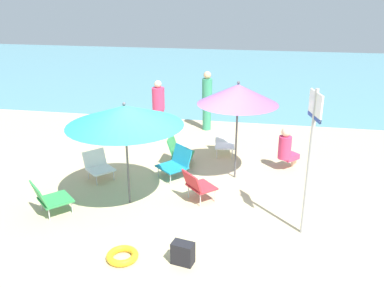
{
  "coord_description": "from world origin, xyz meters",
  "views": [
    {
      "loc": [
        1.69,
        -6.47,
        3.7
      ],
      "look_at": [
        0.22,
        1.36,
        0.7
      ],
      "focal_mm": 38.16,
      "sensor_mm": 36.0,
      "label": 1
    }
  ],
  "objects_px": {
    "person_a": "(159,109)",
    "beach_chair_a": "(176,162)",
    "umbrella_purple": "(238,94)",
    "beach_bag": "(183,253)",
    "umbrella_teal": "(125,116)",
    "swim_ring": "(122,256)",
    "beach_chair_f": "(98,165)",
    "beach_chair_c": "(197,185)",
    "beach_chair_e": "(178,150)",
    "person_b": "(286,148)",
    "beach_chair_b": "(225,141)",
    "person_c": "(207,100)",
    "beach_chair_d": "(49,198)",
    "warning_sign": "(311,143)"
  },
  "relations": [
    {
      "from": "umbrella_purple",
      "to": "person_c",
      "type": "xyz_separation_m",
      "value": [
        -1.07,
        3.04,
        -0.95
      ]
    },
    {
      "from": "beach_chair_e",
      "to": "beach_chair_d",
      "type": "bearing_deg",
      "value": -125.5
    },
    {
      "from": "umbrella_teal",
      "to": "swim_ring",
      "type": "xyz_separation_m",
      "value": [
        0.45,
        -1.66,
        -1.64
      ]
    },
    {
      "from": "person_a",
      "to": "umbrella_purple",
      "type": "bearing_deg",
      "value": 105.45
    },
    {
      "from": "person_a",
      "to": "beach_chair_a",
      "type": "bearing_deg",
      "value": 82.84
    },
    {
      "from": "beach_chair_f",
      "to": "person_c",
      "type": "height_order",
      "value": "person_c"
    },
    {
      "from": "beach_chair_d",
      "to": "person_a",
      "type": "height_order",
      "value": "person_a"
    },
    {
      "from": "umbrella_teal",
      "to": "umbrella_purple",
      "type": "distance_m",
      "value": 2.34
    },
    {
      "from": "person_c",
      "to": "warning_sign",
      "type": "height_order",
      "value": "warning_sign"
    },
    {
      "from": "umbrella_purple",
      "to": "person_a",
      "type": "xyz_separation_m",
      "value": [
        -2.23,
        2.18,
        -1.03
      ]
    },
    {
      "from": "beach_chair_c",
      "to": "umbrella_teal",
      "type": "bearing_deg",
      "value": 149.36
    },
    {
      "from": "beach_chair_e",
      "to": "beach_bag",
      "type": "height_order",
      "value": "beach_chair_e"
    },
    {
      "from": "beach_chair_b",
      "to": "beach_bag",
      "type": "xyz_separation_m",
      "value": [
        -0.12,
        -4.33,
        -0.16
      ]
    },
    {
      "from": "beach_chair_a",
      "to": "swim_ring",
      "type": "bearing_deg",
      "value": 38.17
    },
    {
      "from": "umbrella_purple",
      "to": "person_b",
      "type": "height_order",
      "value": "umbrella_purple"
    },
    {
      "from": "warning_sign",
      "to": "beach_chair_e",
      "type": "bearing_deg",
      "value": 123.2
    },
    {
      "from": "beach_chair_a",
      "to": "warning_sign",
      "type": "xyz_separation_m",
      "value": [
        2.48,
        -1.72,
        1.24
      ]
    },
    {
      "from": "swim_ring",
      "to": "beach_bag",
      "type": "bearing_deg",
      "value": 4.43
    },
    {
      "from": "umbrella_teal",
      "to": "beach_chair_e",
      "type": "bearing_deg",
      "value": 75.18
    },
    {
      "from": "person_a",
      "to": "person_b",
      "type": "height_order",
      "value": "person_a"
    },
    {
      "from": "swim_ring",
      "to": "person_a",
      "type": "bearing_deg",
      "value": 99.08
    },
    {
      "from": "beach_chair_d",
      "to": "person_a",
      "type": "distance_m",
      "value": 4.4
    },
    {
      "from": "beach_chair_a",
      "to": "beach_chair_d",
      "type": "distance_m",
      "value": 2.67
    },
    {
      "from": "umbrella_purple",
      "to": "swim_ring",
      "type": "height_order",
      "value": "umbrella_purple"
    },
    {
      "from": "umbrella_purple",
      "to": "beach_chair_f",
      "type": "bearing_deg",
      "value": -168.83
    },
    {
      "from": "beach_chair_e",
      "to": "swim_ring",
      "type": "distance_m",
      "value": 3.58
    },
    {
      "from": "beach_chair_a",
      "to": "beach_chair_f",
      "type": "bearing_deg",
      "value": -35.59
    },
    {
      "from": "beach_chair_b",
      "to": "person_a",
      "type": "height_order",
      "value": "person_a"
    },
    {
      "from": "beach_chair_a",
      "to": "swim_ring",
      "type": "relative_size",
      "value": 1.71
    },
    {
      "from": "beach_chair_f",
      "to": "beach_chair_c",
      "type": "bearing_deg",
      "value": 25.29
    },
    {
      "from": "beach_chair_c",
      "to": "person_a",
      "type": "relative_size",
      "value": 0.46
    },
    {
      "from": "beach_chair_e",
      "to": "person_c",
      "type": "distance_m",
      "value": 2.64
    },
    {
      "from": "beach_chair_c",
      "to": "warning_sign",
      "type": "bearing_deg",
      "value": -65.09
    },
    {
      "from": "umbrella_purple",
      "to": "beach_bag",
      "type": "height_order",
      "value": "umbrella_purple"
    },
    {
      "from": "beach_chair_b",
      "to": "beach_chair_e",
      "type": "height_order",
      "value": "beach_chair_e"
    },
    {
      "from": "beach_chair_b",
      "to": "warning_sign",
      "type": "bearing_deg",
      "value": 20.16
    },
    {
      "from": "person_a",
      "to": "warning_sign",
      "type": "distance_m",
      "value": 5.43
    },
    {
      "from": "beach_chair_e",
      "to": "beach_chair_f",
      "type": "relative_size",
      "value": 0.88
    },
    {
      "from": "beach_chair_c",
      "to": "person_a",
      "type": "bearing_deg",
      "value": 72.39
    },
    {
      "from": "person_a",
      "to": "beach_chair_f",
      "type": "bearing_deg",
      "value": 47.67
    },
    {
      "from": "beach_chair_d",
      "to": "beach_bag",
      "type": "height_order",
      "value": "beach_chair_d"
    },
    {
      "from": "beach_chair_a",
      "to": "beach_chair_e",
      "type": "bearing_deg",
      "value": -129.8
    },
    {
      "from": "beach_chair_b",
      "to": "person_a",
      "type": "bearing_deg",
      "value": -122.48
    },
    {
      "from": "beach_chair_f",
      "to": "person_a",
      "type": "distance_m",
      "value": 2.84
    },
    {
      "from": "beach_chair_d",
      "to": "beach_chair_e",
      "type": "relative_size",
      "value": 1.21
    },
    {
      "from": "beach_chair_f",
      "to": "person_b",
      "type": "bearing_deg",
      "value": 57.85
    },
    {
      "from": "beach_chair_a",
      "to": "beach_chair_b",
      "type": "bearing_deg",
      "value": -169.24
    },
    {
      "from": "umbrella_teal",
      "to": "beach_bag",
      "type": "height_order",
      "value": "umbrella_teal"
    },
    {
      "from": "beach_chair_b",
      "to": "swim_ring",
      "type": "bearing_deg",
      "value": -19.87
    },
    {
      "from": "beach_chair_c",
      "to": "person_c",
      "type": "height_order",
      "value": "person_c"
    }
  ]
}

